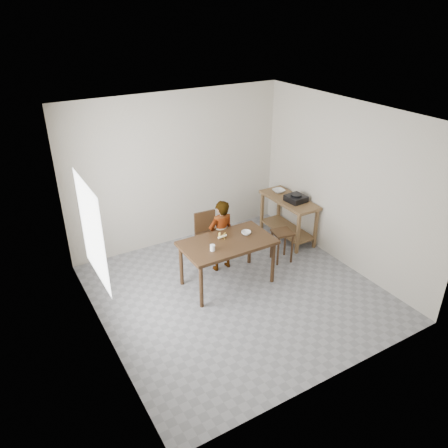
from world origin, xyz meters
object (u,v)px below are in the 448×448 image
child (221,236)px  stool (282,246)px  dining_table (227,262)px  prep_counter (288,218)px  dining_chair (209,237)px

child → stool: bearing=161.4°
dining_table → prep_counter: (1.72, 0.70, 0.03)m
prep_counter → stool: (-0.57, -0.58, -0.12)m
child → dining_chair: size_ratio=1.53×
dining_table → dining_chair: 0.84m
dining_table → prep_counter: prep_counter is taller
dining_chair → child: bearing=-86.5°
dining_table → child: bearing=72.3°
child → stool: (1.01, -0.30, -0.34)m
child → stool: child is taller
dining_table → dining_chair: size_ratio=1.75×
dining_table → prep_counter: bearing=22.1°
prep_counter → child: (-1.59, -0.28, 0.21)m
dining_table → child: size_ratio=1.14×
prep_counter → dining_chair: same height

